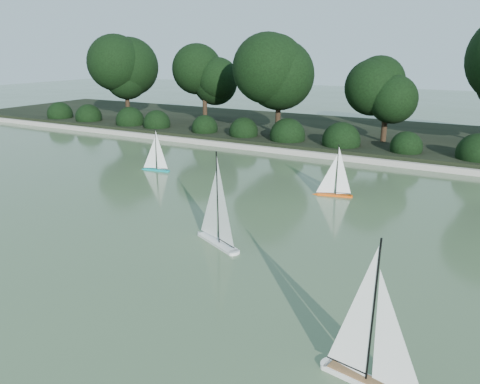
{
  "coord_description": "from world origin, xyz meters",
  "views": [
    {
      "loc": [
        4.61,
        -5.88,
        3.54
      ],
      "look_at": [
        0.13,
        2.19,
        0.7
      ],
      "focal_mm": 35.0,
      "sensor_mm": 36.0,
      "label": 1
    }
  ],
  "objects_px": {
    "sailboat_white_a": "(215,227)",
    "sailboat_white_b": "(381,367)",
    "sailboat_teal": "(154,164)",
    "sailboat_orange": "(331,187)"
  },
  "relations": [
    {
      "from": "sailboat_white_a",
      "to": "sailboat_white_b",
      "type": "relative_size",
      "value": 1.05
    },
    {
      "from": "sailboat_white_a",
      "to": "sailboat_white_b",
      "type": "distance_m",
      "value": 4.49
    },
    {
      "from": "sailboat_teal",
      "to": "sailboat_white_a",
      "type": "bearing_deg",
      "value": -39.81
    },
    {
      "from": "sailboat_orange",
      "to": "sailboat_white_b",
      "type": "bearing_deg",
      "value": -67.36
    },
    {
      "from": "sailboat_white_a",
      "to": "sailboat_teal",
      "type": "distance_m",
      "value": 5.89
    },
    {
      "from": "sailboat_teal",
      "to": "sailboat_white_b",
      "type": "bearing_deg",
      "value": -37.61
    },
    {
      "from": "sailboat_orange",
      "to": "sailboat_teal",
      "type": "distance_m",
      "value": 5.51
    },
    {
      "from": "sailboat_white_b",
      "to": "sailboat_orange",
      "type": "xyz_separation_m",
      "value": [
        -2.71,
        6.48,
        -0.06
      ]
    },
    {
      "from": "sailboat_orange",
      "to": "sailboat_teal",
      "type": "bearing_deg",
      "value": -178.38
    },
    {
      "from": "sailboat_white_a",
      "to": "sailboat_orange",
      "type": "xyz_separation_m",
      "value": [
        0.99,
        3.93,
        -0.08
      ]
    }
  ]
}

